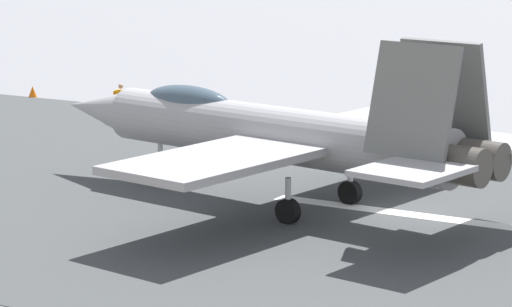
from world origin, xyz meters
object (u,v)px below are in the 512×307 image
Objects in this scene: marker_cone_mid at (332,119)px; marker_cone_far at (33,92)px; fighter_jet at (276,132)px; crew_person at (121,103)px.

marker_cone_far is (16.58, 0.00, 0.00)m from marker_cone_mid.
fighter_jet reaches higher than marker_cone_mid.
fighter_jet reaches higher than marker_cone_far.
marker_cone_far is at bearing -33.04° from fighter_jet.
crew_person is at bearing 24.21° from marker_cone_mid.
crew_person reaches higher than marker_cone_mid.
crew_person is at bearing -37.38° from fighter_jet.
marker_cone_mid is at bearing -70.40° from fighter_jet.
fighter_jet is 15.04m from marker_cone_mid.
crew_person is at bearing 155.12° from marker_cone_far.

